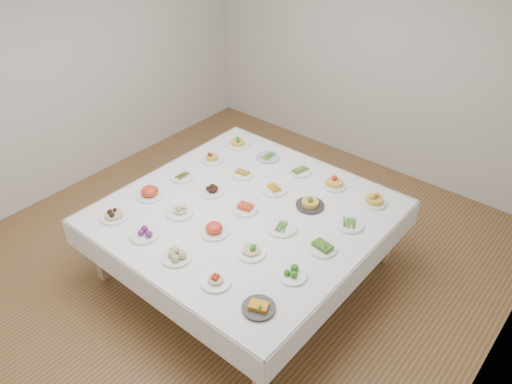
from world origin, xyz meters
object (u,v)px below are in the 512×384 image
Objects in this scene: display_table at (246,215)px; dish_0 at (114,212)px; dish_24 at (375,197)px; dish_12 at (245,207)px.

dish_0 reaches higher than display_table.
display_table is 10.12× the size of dish_24.
dish_12 is (0.85, 0.87, -0.03)m from dish_0.
display_table is at bearing 45.28° from dish_0.
display_table is 1.24m from dish_24.
dish_24 reaches higher than dish_0.
dish_24 is at bearing 44.99° from display_table.
dish_0 is at bearing -134.87° from dish_24.
dish_24 is at bearing 45.13° from dish_0.
dish_24 is (1.73, 1.74, 0.01)m from dish_0.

